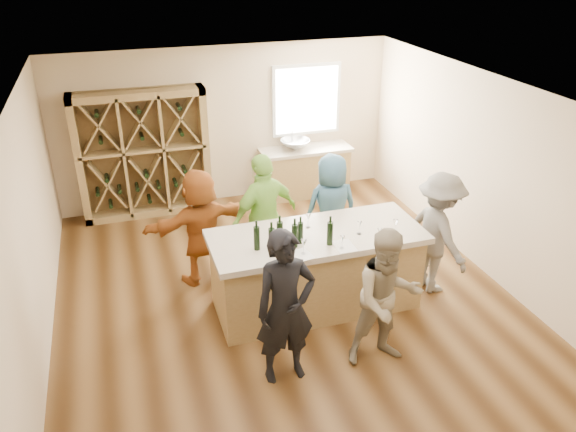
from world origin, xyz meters
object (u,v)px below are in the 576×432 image
object	(u,v)px
sink	(295,144)
wine_bottle_e	(300,233)
wine_bottle_c	(280,234)
person_far_right	(331,209)
wine_bottle_a	(257,238)
wine_bottle_d	(295,236)
person_near_right	(387,299)
person_near_left	(286,308)
wine_bottle_f	(330,234)
person_server	(438,233)
wine_rack	(144,155)
person_far_left	(201,227)
person_far_mid	(265,217)
wine_bottle_b	(272,240)
tasting_counter_base	(316,273)

from	to	relation	value
sink	wine_bottle_e	xyz separation A→B (m)	(-1.14, -3.61, 0.21)
wine_bottle_c	person_far_right	bearing A→B (deg)	46.44
wine_bottle_a	wine_bottle_d	bearing A→B (deg)	-9.98
wine_bottle_a	person_near_right	distance (m)	1.66
wine_bottle_c	person_near_left	size ratio (longest dim) A/B	0.17
wine_bottle_c	wine_bottle_f	distance (m)	0.60
person_server	wine_bottle_f	xyz separation A→B (m)	(-1.65, -0.20, 0.37)
wine_rack	wine_bottle_c	world-z (taller)	wine_rack
person_near_right	wine_bottle_f	distance (m)	1.07
person_server	person_far_left	distance (m)	3.23
wine_bottle_a	person_near_right	world-z (taller)	person_near_right
wine_bottle_c	person_near_left	bearing A→B (deg)	-103.78
person_far_right	person_far_left	bearing A→B (deg)	-0.64
wine_bottle_d	person_server	distance (m)	2.11
person_near_left	person_far_right	size ratio (longest dim) A/B	1.09
person_near_left	person_far_right	distance (m)	2.64
person_near_right	person_far_mid	bearing A→B (deg)	113.78
person_near_right	person_far_left	world-z (taller)	person_near_right
wine_bottle_a	wine_bottle_f	xyz separation A→B (m)	(0.87, -0.15, 0.00)
wine_rack	wine_bottle_f	world-z (taller)	wine_rack
person_far_right	person_far_left	distance (m)	1.93
wine_bottle_d	person_far_right	bearing A→B (deg)	52.55
person_far_mid	person_far_left	bearing A→B (deg)	-31.35
wine_rack	wine_bottle_c	xyz separation A→B (m)	(1.31, -3.66, 0.14)
wine_bottle_e	wine_bottle_c	bearing A→B (deg)	176.46
person_server	person_far_left	world-z (taller)	person_server
sink	wine_bottle_e	world-z (taller)	wine_bottle_e
wine_bottle_a	person_near_left	xyz separation A→B (m)	(0.04, -1.00, -0.32)
wine_bottle_d	person_near_right	world-z (taller)	person_near_right
sink	wine_bottle_b	bearing A→B (deg)	-112.42
wine_rack	wine_bottle_d	size ratio (longest dim) A/B	7.41
wine_rack	person_far_right	size ratio (longest dim) A/B	1.32
tasting_counter_base	person_far_mid	distance (m)	1.13
person_near_right	person_far_left	xyz separation A→B (m)	(-1.67, 2.34, -0.00)
sink	wine_bottle_a	xyz separation A→B (m)	(-1.68, -3.60, 0.22)
sink	wine_bottle_b	world-z (taller)	wine_bottle_b
tasting_counter_base	wine_bottle_e	distance (m)	0.78
person_far_left	person_server	bearing A→B (deg)	144.36
wine_bottle_c	wine_bottle_e	world-z (taller)	wine_bottle_c
wine_bottle_b	person_far_right	xyz separation A→B (m)	(1.30, 1.33, -0.40)
wine_rack	person_near_right	bearing A→B (deg)	-65.11
wine_rack	person_far_right	bearing A→B (deg)	-44.66
person_near_right	person_far_right	bearing A→B (deg)	87.60
wine_bottle_f	tasting_counter_base	bearing A→B (deg)	99.46
wine_bottle_b	wine_bottle_c	size ratio (longest dim) A/B	0.97
wine_rack	wine_bottle_e	distance (m)	4.00
wine_bottle_b	person_far_mid	size ratio (longest dim) A/B	0.17
wine_rack	wine_bottle_a	distance (m)	3.81
wine_bottle_c	wine_bottle_a	bearing A→B (deg)	-178.44
person_far_left	wine_bottle_b	bearing A→B (deg)	101.22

